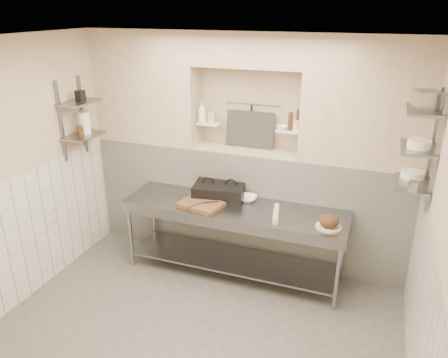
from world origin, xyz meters
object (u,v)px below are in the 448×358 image
at_px(bowl_alcove, 282,127).
at_px(mixing_bowl, 247,198).
at_px(bottle_soap, 202,112).
at_px(panini_press, 220,190).
at_px(cutting_board, 201,205).
at_px(jug_left, 84,123).
at_px(rolling_pin, 276,214).
at_px(bread_loaf, 329,221).
at_px(prep_table, 234,227).

bearing_deg(bowl_alcove, mixing_bowl, -131.21).
bearing_deg(mixing_bowl, bottle_soap, 156.14).
relative_size(panini_press, cutting_board, 1.37).
distance_m(bowl_alcove, jug_left, 2.35).
xyz_separation_m(cutting_board, jug_left, (-1.51, 0.03, 0.82)).
height_order(bottle_soap, bowl_alcove, bottle_soap).
relative_size(cutting_board, bowl_alcove, 3.49).
relative_size(rolling_pin, bread_loaf, 2.05).
bearing_deg(bowl_alcove, bread_loaf, -44.68).
xyz_separation_m(prep_table, cutting_board, (-0.36, -0.12, 0.28)).
xyz_separation_m(prep_table, mixing_bowl, (0.09, 0.22, 0.29)).
relative_size(bread_loaf, bowl_alcove, 1.50).
bearing_deg(bottle_soap, rolling_pin, -27.93).
bearing_deg(jug_left, panini_press, 11.05).
height_order(prep_table, cutting_board, cutting_board).
distance_m(mixing_bowl, bread_loaf, 1.06).
height_order(mixing_bowl, rolling_pin, rolling_pin).
bearing_deg(rolling_pin, prep_table, 172.63).
height_order(bread_loaf, bowl_alcove, bowl_alcove).
bearing_deg(jug_left, cutting_board, -0.96).
height_order(bowl_alcove, jug_left, jug_left).
bearing_deg(rolling_pin, bowl_alcove, 100.97).
relative_size(bread_loaf, bottle_soap, 0.80).
xyz_separation_m(panini_press, bread_loaf, (1.35, -0.35, -0.00)).
height_order(prep_table, bowl_alcove, bowl_alcove).
bearing_deg(jug_left, mixing_bowl, 8.97).
height_order(panini_press, jug_left, jug_left).
distance_m(cutting_board, bottle_soap, 1.15).
bearing_deg(rolling_pin, jug_left, -179.44).
xyz_separation_m(cutting_board, mixing_bowl, (0.45, 0.33, 0.01)).
height_order(prep_table, bottle_soap, bottle_soap).
distance_m(bottle_soap, bowl_alcove, 1.00).
height_order(rolling_pin, jug_left, jug_left).
relative_size(prep_table, bottle_soap, 9.99).
relative_size(prep_table, rolling_pin, 6.11).
bearing_deg(prep_table, bottle_soap, 138.82).
height_order(mixing_bowl, bread_loaf, bread_loaf).
distance_m(mixing_bowl, bowl_alcove, 0.93).
height_order(cutting_board, mixing_bowl, mixing_bowl).
bearing_deg(panini_press, prep_table, -49.94).
height_order(panini_press, mixing_bowl, panini_press).
distance_m(cutting_board, bowl_alcove, 1.30).
xyz_separation_m(prep_table, bread_loaf, (1.09, -0.12, 0.34)).
distance_m(rolling_pin, jug_left, 2.52).
bearing_deg(bread_loaf, cutting_board, 179.62).
height_order(rolling_pin, bottle_soap, bottle_soap).
xyz_separation_m(bread_loaf, jug_left, (-2.96, 0.03, 0.77)).
distance_m(panini_press, bread_loaf, 1.39).
bearing_deg(bread_loaf, panini_press, 165.50).
xyz_separation_m(panini_press, bowl_alcove, (0.65, 0.34, 0.75)).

